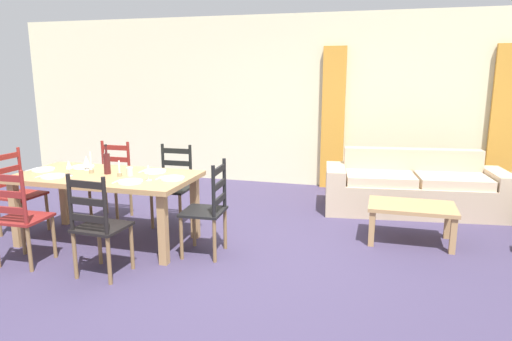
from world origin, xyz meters
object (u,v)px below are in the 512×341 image
object	(u,v)px
dining_chair_head_east	(208,209)
wine_bottle	(107,163)
dining_table	(106,182)
dining_chair_head_west	(18,192)
dining_chair_far_left	(112,181)
couch	(413,189)
dining_chair_near_right	(98,226)
dining_chair_far_right	(173,186)
coffee_cup_primary	(130,172)
wine_glass_near_right	(148,170)
wine_glass_near_left	(69,165)
dining_chair_near_left	(19,217)
wine_glass_far_left	(86,160)
coffee_table	(412,211)

from	to	relation	value
dining_chair_head_east	wine_bottle	distance (m)	1.23
dining_table	dining_chair_head_west	world-z (taller)	dining_chair_head_west
dining_chair_far_left	couch	world-z (taller)	dining_chair_far_left
dining_chair_near_right	couch	bearing A→B (deg)	45.59
dining_chair_far_right	coffee_cup_primary	bearing A→B (deg)	-99.99
dining_chair_far_right	wine_glass_near_right	distance (m)	0.96
wine_glass_near_left	dining_table	bearing A→B (deg)	25.25
dining_chair_head_west	dining_chair_head_east	distance (m)	2.32
dining_table	dining_chair_far_right	world-z (taller)	dining_chair_far_right
dining_chair_near_left	dining_chair_head_east	xyz separation A→B (m)	(1.62, 0.73, 0.00)
dining_chair_near_right	couch	size ratio (longest dim) A/B	0.41
coffee_cup_primary	dining_chair_far_right	bearing A→B (deg)	80.01
dining_chair_far_right	wine_bottle	distance (m)	0.91
dining_table	wine_glass_near_left	bearing A→B (deg)	-154.75
dining_chair_far_left	wine_glass_near_left	distance (m)	1.00
wine_glass_near_right	dining_chair_head_east	bearing A→B (deg)	8.16
dining_chair_near_left	wine_glass_far_left	xyz separation A→B (m)	(0.12, 0.90, 0.38)
dining_table	dining_chair_near_right	size ratio (longest dim) A/B	1.98
dining_chair_head_east	coffee_cup_primary	distance (m)	0.94
coffee_cup_primary	dining_chair_head_west	bearing A→B (deg)	-178.51
dining_chair_head_west	coffee_cup_primary	distance (m)	1.47
dining_table	dining_chair_far_right	bearing A→B (deg)	60.86
wine_glass_near_right	coffee_table	distance (m)	2.80
dining_chair_head_east	dining_chair_far_left	bearing A→B (deg)	153.55
dining_table	dining_chair_far_left	size ratio (longest dim) A/B	1.98
dining_chair_head_west	coffee_cup_primary	bearing A→B (deg)	1.49
dining_chair_head_east	wine_glass_near_left	xyz separation A→B (m)	(-1.50, -0.12, 0.38)
wine_glass_near_right	couch	world-z (taller)	wine_glass_near_right
coffee_table	dining_table	bearing A→B (deg)	-164.42
coffee_cup_primary	couch	size ratio (longest dim) A/B	0.04
dining_chair_head_east	dining_chair_near_right	bearing A→B (deg)	-135.53
coffee_cup_primary	coffee_table	bearing A→B (deg)	16.76
wine_glass_far_left	dining_table	bearing A→B (deg)	-23.12
dining_chair_far_right	dining_chair_head_east	xyz separation A→B (m)	(0.76, -0.78, 0.00)
dining_chair_near_left	wine_bottle	world-z (taller)	wine_bottle
dining_chair_far_left	wine_bottle	bearing A→B (deg)	-58.97
wine_glass_near_left	wine_glass_near_right	distance (m)	0.90
dining_chair_near_left	dining_chair_far_left	size ratio (longest dim) A/B	1.00
dining_chair_far_left	wine_bottle	xyz separation A→B (m)	(0.44, -0.73, 0.39)
dining_chair_near_right	dining_chair_head_east	bearing A→B (deg)	44.47
dining_chair_near_left	dining_chair_head_west	bearing A→B (deg)	133.53
dining_chair_near_right	wine_glass_far_left	distance (m)	1.23
dining_chair_far_right	coffee_cup_primary	xyz separation A→B (m)	(-0.13, -0.73, 0.32)
wine_glass_far_left	couch	xyz separation A→B (m)	(3.55, 1.96, -0.57)
wine_bottle	dining_chair_head_west	bearing A→B (deg)	-177.11
dining_table	dining_chair_head_east	xyz separation A→B (m)	(1.17, -0.03, -0.19)
dining_chair_far_right	dining_chair_head_west	bearing A→B (deg)	-153.80
dining_chair_far_left	dining_chair_head_east	world-z (taller)	same
dining_chair_near_right	coffee_cup_primary	distance (m)	0.86
wine_bottle	dining_chair_far_left	bearing A→B (deg)	121.03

